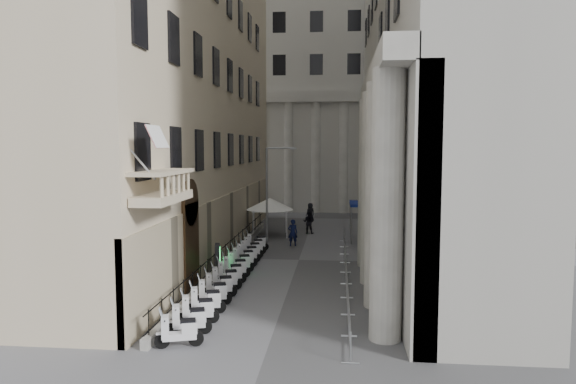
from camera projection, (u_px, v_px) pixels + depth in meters
name	position (u px, v px, depth m)	size (l,w,h in m)	color
left_building	(192.00, 2.00, 34.73)	(5.00, 36.00, 34.00)	beige
far_building	(318.00, 80.00, 59.95)	(22.00, 10.00, 30.00)	beige
iron_fence	(229.00, 263.00, 31.94)	(0.30, 28.00, 1.40)	black
blue_awning	(360.00, 242.00, 39.04)	(1.60, 3.00, 3.00)	navy
flag	(162.00, 341.00, 19.02)	(1.00, 1.40, 8.20)	#9E0C11
scooter_0	(180.00, 347.00, 18.44)	(0.56, 1.40, 1.50)	silver
scooter_1	(190.00, 335.00, 19.66)	(0.56, 1.40, 1.50)	silver
scooter_2	(198.00, 324.00, 20.89)	(0.56, 1.40, 1.50)	silver
scooter_3	(206.00, 314.00, 22.11)	(0.56, 1.40, 1.50)	silver
scooter_4	(213.00, 305.00, 23.33)	(0.56, 1.40, 1.50)	silver
scooter_5	(219.00, 297.00, 24.56)	(0.56, 1.40, 1.50)	silver
scooter_6	(225.00, 290.00, 25.78)	(0.56, 1.40, 1.50)	silver
scooter_7	(230.00, 284.00, 27.01)	(0.56, 1.40, 1.50)	silver
scooter_8	(235.00, 278.00, 28.23)	(0.56, 1.40, 1.50)	silver
scooter_9	(239.00, 272.00, 29.46)	(0.56, 1.40, 1.50)	silver
scooter_10	(243.00, 267.00, 30.68)	(0.56, 1.40, 1.50)	silver
scooter_11	(247.00, 263.00, 31.91)	(0.56, 1.40, 1.50)	silver
scooter_12	(250.00, 258.00, 33.13)	(0.56, 1.40, 1.50)	silver
scooter_13	(253.00, 254.00, 34.35)	(0.56, 1.40, 1.50)	silver
scooter_14	(256.00, 251.00, 35.58)	(0.56, 1.40, 1.50)	silver
barrier_0	(350.00, 350.00, 18.21)	(0.60, 2.40, 1.10)	#ABAEB3
barrier_1	(348.00, 325.00, 20.69)	(0.60, 2.40, 1.10)	#ABAEB3
barrier_2	(347.00, 306.00, 23.17)	(0.60, 2.40, 1.10)	#ABAEB3
barrier_3	(346.00, 291.00, 25.64)	(0.60, 2.40, 1.10)	#ABAEB3
barrier_4	(346.00, 278.00, 28.12)	(0.60, 2.40, 1.10)	#ABAEB3
barrier_5	(345.00, 268.00, 30.60)	(0.60, 2.40, 1.10)	#ABAEB3
barrier_6	(345.00, 259.00, 33.08)	(0.60, 2.40, 1.10)	#ABAEB3
barrier_7	(344.00, 251.00, 35.56)	(0.60, 2.40, 1.10)	#ABAEB3
barrier_8	(344.00, 244.00, 38.04)	(0.60, 2.40, 1.10)	#ABAEB3
security_tent	(272.00, 204.00, 41.26)	(3.80, 3.80, 3.08)	silver
street_lamp	(270.00, 186.00, 38.69)	(2.31, 0.65, 7.16)	gray
info_kiosk	(218.00, 260.00, 28.54)	(0.43, 0.88, 1.80)	black
pedestrian_a	(293.00, 233.00, 37.27)	(0.71, 0.46, 1.94)	#0D1335
pedestrian_b	(309.00, 222.00, 42.58)	(0.95, 0.74, 1.95)	black
pedestrian_c	(310.00, 212.00, 49.30)	(0.89, 0.58, 1.82)	black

